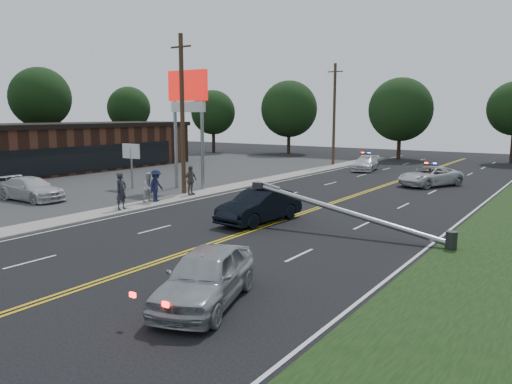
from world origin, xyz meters
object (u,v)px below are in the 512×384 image
Objects in this scene: crashed_sedan at (260,206)px; bystander_d at (190,180)px; fallen_streetlight at (356,214)px; bystander_b at (149,187)px; utility_pole_far at (334,114)px; waiting_sedan at (206,276)px; emergency_b at (365,164)px; bystander_c at (156,186)px; parked_car at (31,189)px; bystander_a at (121,191)px; small_sign at (131,155)px; pylon_sign at (188,101)px; utility_pole_mid at (182,115)px; emergency_a at (430,176)px.

crashed_sedan is 8.51m from bystander_d.
fallen_streetlight reaches higher than bystander_b.
waiting_sedan is at bearing -69.81° from utility_pole_far.
bystander_c is (-3.57, -22.81, 0.40)m from emergency_b.
crashed_sedan is 2.58× the size of bystander_d.
parked_car is 28.29m from emergency_b.
bystander_a is (1.06, -28.02, -3.98)m from utility_pole_far.
small_sign is 14.02m from crashed_sedan.
bystander_a is at bearing -73.61° from pylon_sign.
utility_pole_mid is 1.00× the size of utility_pole_far.
utility_pole_far is 6.69m from emergency_b.
parked_car is at bearing -132.79° from utility_pole_mid.
emergency_b is (-4.15, 23.65, -0.14)m from crashed_sedan.
emergency_b is at bearing -14.53° from bystander_a.
small_sign is at bearing 168.34° from crashed_sedan.
emergency_b is (10.56, 26.25, -0.04)m from parked_car.
utility_pole_far is 2.09× the size of crashed_sedan.
emergency_b is (-7.53, 6.64, -0.04)m from emergency_a.
fallen_streetlight is at bearing -22.22° from pylon_sign.
emergency_a is at bearing -27.60° from bystander_b.
emergency_a is at bearing -39.38° from bystander_d.
waiting_sedan is at bearing -111.72° from parked_car.
small_sign is at bearing -102.31° from utility_pole_far.
utility_pole_far is at bearing 77.69° from small_sign.
parked_car is at bearing 141.71° from waiting_sedan.
crashed_sedan is at bearing -82.48° from bystander_a.
waiting_sedan is at bearing -121.65° from bystander_b.
bystander_c reaches higher than parked_car.
crashed_sedan is (-4.86, -0.07, -0.13)m from fallen_streetlight.
utility_pole_mid is at bearing 163.36° from fallen_streetlight.
emergency_a is at bearing -51.54° from emergency_b.
bystander_c is at bearing -65.91° from parked_car.
small_sign is 1.67× the size of bystander_c.
bystander_b is (6.74, 3.12, 0.28)m from parked_car.
crashed_sedan is at bearing 96.96° from waiting_sedan.
waiting_sedan is 0.94× the size of parked_car.
bystander_c is at bearing -31.39° from bystander_b.
pylon_sign is at bearing 123.02° from utility_pole_mid.
fallen_streetlight is 2.08× the size of waiting_sedan.
pylon_sign is 20.06m from utility_pole_far.
bystander_d is at bearing 114.11° from waiting_sedan.
bystander_c is (-12.58, 0.77, 0.13)m from fallen_streetlight.
utility_pole_mid reaches higher than emergency_b.
utility_pole_mid is 4.15m from bystander_d.
utility_pole_far is at bearing 91.52° from waiting_sedan.
bystander_c is (6.99, 3.44, 0.36)m from parked_car.
bystander_d reaches higher than waiting_sedan.
waiting_sedan is (13.07, -35.53, -4.32)m from utility_pole_far.
fallen_streetlight is 0.94× the size of utility_pole_mid.
emergency_b is at bearing 86.02° from waiting_sedan.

